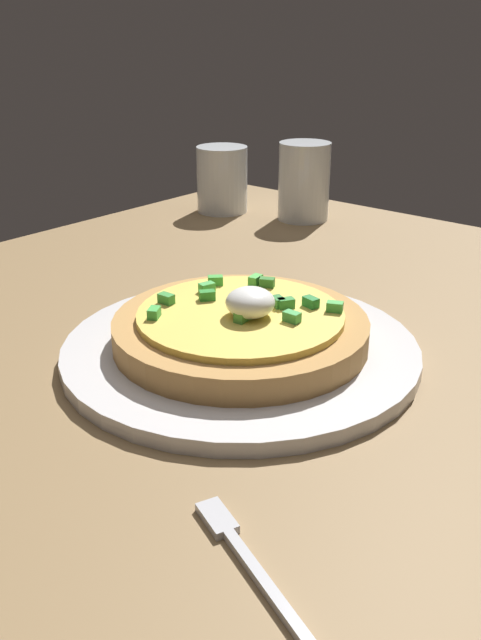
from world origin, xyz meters
TOP-DOWN VIEW (x-y plane):
  - dining_table at (0.00, 0.00)cm, footprint 91.71×71.96cm
  - plate at (-3.71, -7.05)cm, footprint 28.82×28.82cm
  - pizza at (-3.70, -7.08)cm, footprint 20.55×20.55cm
  - cup_near at (30.22, 25.00)cm, footprint 7.18×7.18cm
  - cup_far at (34.16, 13.63)cm, footprint 6.96×6.96cm
  - fork at (-21.16, -22.03)cm, footprint 5.26×10.84cm

SIDE VIEW (x-z plane):
  - dining_table at x=0.00cm, z-range 0.00..3.48cm
  - fork at x=-21.16cm, z-range 3.48..3.98cm
  - plate at x=-3.71cm, z-range 3.48..4.70cm
  - pizza at x=-3.70cm, z-range 3.56..8.61cm
  - cup_near at x=30.22cm, z-range 3.35..12.51cm
  - cup_far at x=34.16cm, z-range 3.12..13.54cm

